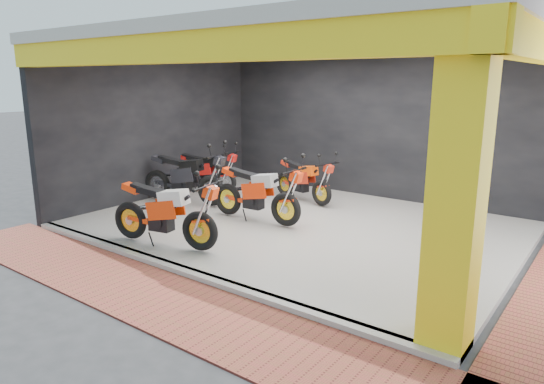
# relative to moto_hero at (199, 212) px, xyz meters

# --- Properties ---
(ground) EXTENTS (80.00, 80.00, 0.00)m
(ground) POSITION_rel_moto_hero_xyz_m (0.38, 0.34, -0.78)
(ground) COLOR #2D2D30
(ground) RESTS_ON ground
(showroom_floor) EXTENTS (8.00, 6.00, 0.10)m
(showroom_floor) POSITION_rel_moto_hero_xyz_m (0.38, 2.34, -0.73)
(showroom_floor) COLOR silver
(showroom_floor) RESTS_ON ground
(showroom_ceiling) EXTENTS (8.40, 6.40, 0.20)m
(showroom_ceiling) POSITION_rel_moto_hero_xyz_m (0.38, 2.34, 2.82)
(showroom_ceiling) COLOR beige
(showroom_ceiling) RESTS_ON corner_column
(back_wall) EXTENTS (8.20, 0.20, 3.50)m
(back_wall) POSITION_rel_moto_hero_xyz_m (0.38, 5.44, 0.97)
(back_wall) COLOR black
(back_wall) RESTS_ON ground
(left_wall) EXTENTS (0.20, 6.20, 3.50)m
(left_wall) POSITION_rel_moto_hero_xyz_m (-3.72, 2.34, 0.97)
(left_wall) COLOR black
(left_wall) RESTS_ON ground
(corner_column) EXTENTS (0.50, 0.50, 3.50)m
(corner_column) POSITION_rel_moto_hero_xyz_m (4.13, -0.41, 0.97)
(corner_column) COLOR yellow
(corner_column) RESTS_ON ground
(header_beam_front) EXTENTS (8.40, 0.30, 0.40)m
(header_beam_front) POSITION_rel_moto_hero_xyz_m (0.38, -0.66, 2.52)
(header_beam_front) COLOR yellow
(header_beam_front) RESTS_ON corner_column
(floor_kerb) EXTENTS (8.00, 0.20, 0.10)m
(floor_kerb) POSITION_rel_moto_hero_xyz_m (0.38, -0.68, -0.73)
(floor_kerb) COLOR silver
(floor_kerb) RESTS_ON ground
(paver_front) EXTENTS (9.00, 1.40, 0.03)m
(paver_front) POSITION_rel_moto_hero_xyz_m (0.38, -1.46, -0.77)
(paver_front) COLOR brown
(paver_front) RESTS_ON ground
(moto_hero) EXTENTS (2.36, 1.26, 1.37)m
(moto_hero) POSITION_rel_moto_hero_xyz_m (0.00, 0.00, 0.00)
(moto_hero) COLOR #FF3B0A
(moto_hero) RESTS_ON showroom_floor
(moto_row_a) EXTENTS (2.24, 0.90, 1.35)m
(moto_row_a) POSITION_rel_moto_hero_xyz_m (0.35, 1.95, -0.01)
(moto_row_a) COLOR #F0320A
(moto_row_a) RESTS_ON showroom_floor
(moto_row_b) EXTENTS (2.42, 1.27, 1.40)m
(moto_row_b) POSITION_rel_moto_hero_xyz_m (-1.86, 2.22, 0.02)
(moto_row_b) COLOR black
(moto_row_b) RESTS_ON showroom_floor
(moto_row_c) EXTENTS (2.05, 1.16, 1.18)m
(moto_row_c) POSITION_rel_moto_hero_xyz_m (0.09, 3.71, -0.09)
(moto_row_c) COLOR red
(moto_row_c) RESTS_ON showroom_floor
(moto_row_d) EXTENTS (2.13, 1.15, 1.23)m
(moto_row_d) POSITION_rel_moto_hero_xyz_m (-2.42, 3.30, -0.07)
(moto_row_d) COLOR red
(moto_row_d) RESTS_ON showroom_floor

